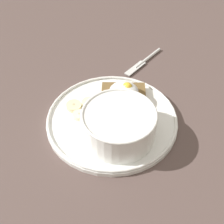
% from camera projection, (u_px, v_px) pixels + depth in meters
% --- Properties ---
extents(ground_plane, '(1.20, 1.20, 0.02)m').
position_uv_depth(ground_plane, '(112.00, 125.00, 0.68)').
color(ground_plane, brown).
rests_on(ground_plane, ground).
extents(plate, '(0.28, 0.28, 0.02)m').
position_uv_depth(plate, '(112.00, 119.00, 0.66)').
color(plate, white).
rests_on(plate, ground_plane).
extents(oatmeal_bowl, '(0.15, 0.15, 0.06)m').
position_uv_depth(oatmeal_bowl, '(119.00, 125.00, 0.61)').
color(oatmeal_bowl, white).
rests_on(oatmeal_bowl, plate).
extents(toast_slice, '(0.10, 0.10, 0.02)m').
position_uv_depth(toast_slice, '(124.00, 99.00, 0.69)').
color(toast_slice, brown).
rests_on(toast_slice, plate).
extents(poached_egg, '(0.06, 0.06, 0.04)m').
position_uv_depth(poached_egg, '(124.00, 91.00, 0.68)').
color(poached_egg, white).
rests_on(poached_egg, toast_slice).
extents(banana_slice_front, '(0.04, 0.04, 0.01)m').
position_uv_depth(banana_slice_front, '(89.00, 104.00, 0.69)').
color(banana_slice_front, beige).
rests_on(banana_slice_front, plate).
extents(banana_slice_left, '(0.04, 0.04, 0.01)m').
position_uv_depth(banana_slice_left, '(79.00, 115.00, 0.66)').
color(banana_slice_left, '#F7E6BE').
rests_on(banana_slice_left, plate).
extents(banana_slice_back, '(0.04, 0.04, 0.01)m').
position_uv_depth(banana_slice_back, '(74.00, 106.00, 0.68)').
color(banana_slice_back, beige).
rests_on(banana_slice_back, plate).
extents(knife, '(0.10, 0.12, 0.01)m').
position_uv_depth(knife, '(144.00, 62.00, 0.82)').
color(knife, silver).
rests_on(knife, ground_plane).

